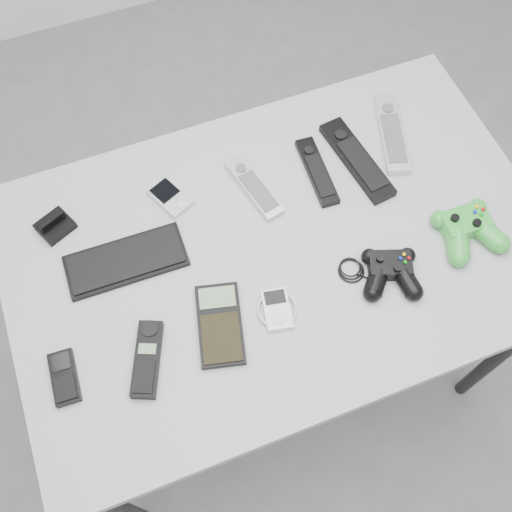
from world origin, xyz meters
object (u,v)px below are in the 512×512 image
object	(u,v)px
mp3_player	(277,309)
controller_green	(468,228)
desk	(278,260)
calculator	(220,324)
pda_keyboard	(126,261)
remote_silver_b	(392,133)
mobile_phone	(64,377)
remote_black_b	(357,159)
pda	(170,197)
remote_silver_a	(254,187)
cordless_handset	(147,359)
controller_black	(391,270)
remote_black_a	(317,171)

from	to	relation	value
mp3_player	controller_green	bearing A→B (deg)	13.81
desk	calculator	distance (m)	0.24
desk	mp3_player	xyz separation A→B (m)	(-0.06, -0.14, 0.08)
pda_keyboard	remote_silver_b	size ratio (longest dim) A/B	1.12
pda_keyboard	mobile_phone	distance (m)	0.27
remote_black_b	controller_green	size ratio (longest dim) A/B	1.60
pda_keyboard	remote_silver_b	xyz separation A→B (m)	(0.69, 0.10, 0.00)
pda	mobile_phone	size ratio (longest dim) A/B	0.88
desk	remote_silver_a	size ratio (longest dim) A/B	6.44
remote_black_b	calculator	world-z (taller)	remote_black_b
pda	remote_silver_a	world-z (taller)	remote_silver_a
desk	mp3_player	size ratio (longest dim) A/B	13.19
remote_silver_a	pda	bearing A→B (deg)	154.55
pda	cordless_handset	size ratio (longest dim) A/B	0.62
remote_silver_a	controller_black	size ratio (longest dim) A/B	0.86
controller_black	controller_green	xyz separation A→B (m)	(0.20, 0.03, 0.00)
remote_black_b	controller_black	distance (m)	0.30
cordless_handset	calculator	bearing A→B (deg)	29.38
pda	remote_black_a	world-z (taller)	remote_black_a
desk	calculator	bearing A→B (deg)	-144.83
remote_black_b	controller_green	world-z (taller)	controller_green
remote_silver_a	cordless_handset	distance (m)	0.46
pda	cordless_handset	distance (m)	0.38
remote_silver_a	mobile_phone	world-z (taller)	remote_silver_a
desk	controller_black	distance (m)	0.26
mobile_phone	calculator	xyz separation A→B (m)	(0.32, -0.01, -0.00)
cordless_handset	controller_green	size ratio (longest dim) A/B	1.01
pda_keyboard	controller_black	world-z (taller)	controller_black
pda	controller_green	distance (m)	0.66
pda_keyboard	mp3_player	xyz separation A→B (m)	(0.26, -0.22, 0.00)
remote_silver_a	cordless_handset	bearing A→B (deg)	-150.56
pda_keyboard	mobile_phone	size ratio (longest dim) A/B	2.36
desk	cordless_handset	world-z (taller)	cordless_handset
remote_silver_a	cordless_handset	world-z (taller)	cordless_handset
desk	cordless_handset	bearing A→B (deg)	-156.77
pda_keyboard	pda	distance (m)	0.18
cordless_handset	desk	bearing A→B (deg)	46.26
cordless_handset	controller_black	world-z (taller)	controller_black
calculator	mobile_phone	bearing A→B (deg)	-167.06
remote_silver_a	remote_black_a	xyz separation A→B (m)	(0.15, -0.01, -0.00)
remote_black_b	mobile_phone	world-z (taller)	remote_black_b
desk	mp3_player	distance (m)	0.17
remote_black_a	mobile_phone	bearing A→B (deg)	-154.07
desk	remote_black_b	size ratio (longest dim) A/B	4.83
calculator	controller_green	xyz separation A→B (m)	(0.58, 0.01, 0.02)
pda	mp3_player	size ratio (longest dim) A/B	1.07
desk	remote_silver_a	world-z (taller)	remote_silver_a
pda_keyboard	mp3_player	world-z (taller)	same
remote_silver_a	remote_silver_b	distance (m)	0.37
remote_black_a	remote_black_b	size ratio (longest dim) A/B	0.77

